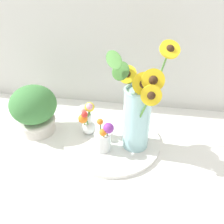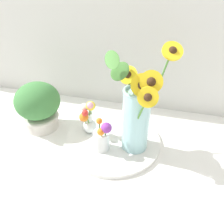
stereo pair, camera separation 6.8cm
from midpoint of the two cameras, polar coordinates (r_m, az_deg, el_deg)
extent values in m
plane|color=white|center=(0.88, -4.54, -12.00)|extent=(6.00, 6.00, 0.00)
cylinder|color=white|center=(0.95, -2.08, -7.40)|extent=(0.41, 0.41, 0.02)
cylinder|color=#9ED1D6|center=(0.84, 4.14, -2.11)|extent=(0.10, 0.10, 0.25)
torus|color=#9ED1D6|center=(0.77, 4.52, 5.67)|extent=(0.11, 0.11, 0.01)
cylinder|color=#4C8438|center=(0.85, 2.98, 1.40)|extent=(0.06, 0.04, 0.25)
cylinder|color=yellow|center=(0.81, 1.60, 9.76)|extent=(0.08, 0.05, 0.07)
sphere|color=#382314|center=(0.81, 1.60, 9.76)|extent=(0.03, 0.03, 0.03)
cylinder|color=#4C8438|center=(0.84, 8.25, 4.14)|extent=(0.09, 0.11, 0.31)
cylinder|color=yellow|center=(0.83, 12.55, 15.69)|extent=(0.09, 0.07, 0.07)
sphere|color=#382314|center=(0.83, 12.55, 15.69)|extent=(0.03, 0.03, 0.03)
cylinder|color=#4C8438|center=(0.82, 4.20, 0.17)|extent=(0.04, 0.05, 0.24)
cylinder|color=yellow|center=(0.74, 5.76, 7.26)|extent=(0.09, 0.04, 0.09)
sphere|color=#382314|center=(0.74, 5.76, 7.26)|extent=(0.03, 0.03, 0.03)
cylinder|color=#4C8438|center=(0.78, 4.67, -1.75)|extent=(0.06, 0.07, 0.22)
cylinder|color=yellow|center=(0.69, 7.43, 4.26)|extent=(0.08, 0.03, 0.08)
sphere|color=#382314|center=(0.69, 7.43, 4.26)|extent=(0.03, 0.03, 0.03)
cylinder|color=#4C8438|center=(0.79, 5.33, 1.10)|extent=(0.06, 0.05, 0.23)
cylinder|color=yellow|center=(0.71, 7.99, 8.18)|extent=(0.09, 0.04, 0.09)
sphere|color=#382314|center=(0.71, 7.99, 8.18)|extent=(0.03, 0.03, 0.03)
ellipsoid|color=#477F38|center=(0.75, -0.30, 10.77)|extent=(0.06, 0.13, 0.04)
ellipsoid|color=#477F38|center=(0.70, -2.37, 13.52)|extent=(0.09, 0.11, 0.05)
cylinder|color=white|center=(0.87, -4.71, -7.63)|extent=(0.06, 0.06, 0.08)
cylinder|color=#427533|center=(0.84, -4.79, -7.37)|extent=(0.01, 0.02, 0.09)
sphere|color=orange|center=(0.81, -4.93, -5.38)|extent=(0.03, 0.03, 0.03)
cylinder|color=#427533|center=(0.84, -3.74, -6.80)|extent=(0.02, 0.01, 0.10)
sphere|color=purple|center=(0.80, -3.37, -4.30)|extent=(0.04, 0.04, 0.04)
cylinder|color=#427533|center=(0.86, -5.18, -5.58)|extent=(0.01, 0.03, 0.09)
sphere|color=orange|center=(0.84, -5.46, -2.60)|extent=(0.02, 0.02, 0.02)
sphere|color=white|center=(0.96, -8.16, -4.07)|extent=(0.06, 0.06, 0.06)
cylinder|color=white|center=(0.93, -8.39, -1.65)|extent=(0.03, 0.03, 0.04)
cylinder|color=#4C8438|center=(0.93, -7.83, -1.54)|extent=(0.01, 0.01, 0.11)
sphere|color=yellow|center=(0.89, -8.05, 1.23)|extent=(0.04, 0.04, 0.04)
cylinder|color=#4C8438|center=(0.92, -8.39, -1.54)|extent=(0.03, 0.02, 0.12)
sphere|color=pink|center=(0.88, -8.16, 1.41)|extent=(0.03, 0.03, 0.03)
cylinder|color=#4C8438|center=(0.93, -9.26, -1.79)|extent=(0.01, 0.01, 0.10)
sphere|color=white|center=(0.90, -9.71, 0.77)|extent=(0.03, 0.03, 0.03)
cylinder|color=#4C8438|center=(0.93, -8.56, -2.79)|extent=(0.01, 0.03, 0.10)
sphere|color=red|center=(0.89, -9.40, -0.69)|extent=(0.03, 0.03, 0.03)
cylinder|color=#4C8438|center=(0.94, -9.28, -3.29)|extent=(0.01, 0.02, 0.07)
sphere|color=orange|center=(0.91, -9.73, -1.79)|extent=(0.04, 0.04, 0.04)
cylinder|color=beige|center=(1.06, -20.52, -3.22)|extent=(0.15, 0.15, 0.07)
torus|color=beige|center=(1.04, -20.77, -2.19)|extent=(0.16, 0.16, 0.02)
ellipsoid|color=#3D7A3D|center=(1.00, -21.72, 1.78)|extent=(0.20, 0.20, 0.16)
camera|label=1|loc=(0.03, -92.27, -1.49)|focal=35.00mm
camera|label=2|loc=(0.03, 87.73, 1.49)|focal=35.00mm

